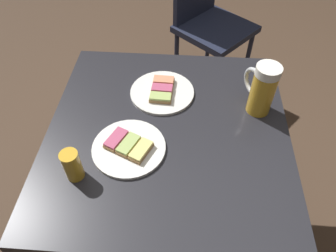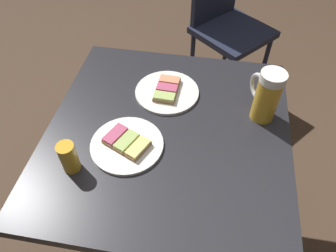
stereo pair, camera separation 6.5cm
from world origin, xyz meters
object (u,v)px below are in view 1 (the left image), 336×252
plate_near (162,91)px  beer_glass_small (72,165)px  cafe_chair (208,15)px  beer_mug (262,89)px  plate_far (129,147)px

plate_near → beer_glass_small: beer_glass_small is taller
plate_near → cafe_chair: cafe_chair is taller
beer_glass_small → cafe_chair: (1.26, -0.40, -0.24)m
plate_near → beer_mug: 0.34m
plate_near → beer_glass_small: 0.42m
plate_near → plate_far: bearing=162.6°
beer_mug → cafe_chair: cafe_chair is taller
beer_mug → cafe_chair: bearing=8.1°
plate_far → beer_glass_small: bearing=127.5°
beer_glass_small → cafe_chair: 1.34m
plate_far → cafe_chair: (1.15, -0.27, -0.20)m
plate_near → plate_far: size_ratio=1.01×
plate_near → plate_far: 0.27m
plate_near → beer_mug: bearing=-99.2°
plate_near → plate_far: (-0.25, 0.08, 0.00)m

